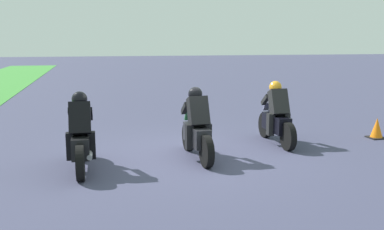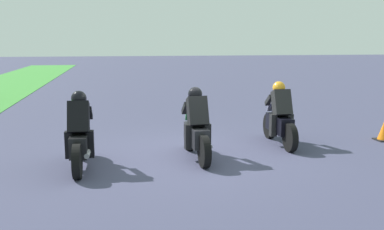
{
  "view_description": "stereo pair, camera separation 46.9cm",
  "coord_description": "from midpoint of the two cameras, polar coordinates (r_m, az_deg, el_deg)",
  "views": [
    {
      "loc": [
        -8.97,
        1.98,
        2.48
      ],
      "look_at": [
        -0.07,
        -0.04,
        0.9
      ],
      "focal_mm": 40.67,
      "sensor_mm": 36.0,
      "label": 1
    },
    {
      "loc": [
        -9.06,
        1.52,
        2.48
      ],
      "look_at": [
        -0.07,
        -0.04,
        0.9
      ],
      "focal_mm": 40.67,
      "sensor_mm": 36.0,
      "label": 2
    }
  ],
  "objects": [
    {
      "name": "rider_lane_b",
      "position": [
        9.14,
        -0.82,
        -1.91
      ],
      "size": [
        2.04,
        0.55,
        1.51
      ],
      "rotation": [
        0.0,
        0.0,
        0.04
      ],
      "color": "black",
      "rests_on": "ground_plane"
    },
    {
      "name": "rider_lane_a",
      "position": [
        10.6,
        9.78,
        -0.41
      ],
      "size": [
        2.04,
        0.54,
        1.51
      ],
      "rotation": [
        0.0,
        0.0,
        -0.01
      ],
      "color": "black",
      "rests_on": "ground_plane"
    },
    {
      "name": "ground_plane",
      "position": [
        9.51,
        -1.74,
        -5.29
      ],
      "size": [
        120.0,
        120.0,
        0.0
      ],
      "primitive_type": "plane",
      "color": "#3D3E5A"
    },
    {
      "name": "rider_lane_c",
      "position": [
        8.67,
        -15.86,
        -2.92
      ],
      "size": [
        2.04,
        0.54,
        1.51
      ],
      "rotation": [
        0.0,
        0.0,
        -0.01
      ],
      "color": "black",
      "rests_on": "ground_plane"
    },
    {
      "name": "traffic_cone",
      "position": [
        11.95,
        22.04,
        -1.7
      ],
      "size": [
        0.4,
        0.4,
        0.52
      ],
      "color": "black",
      "rests_on": "ground_plane"
    }
  ]
}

